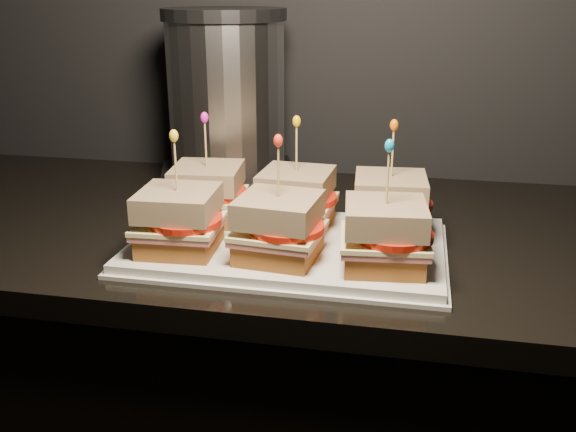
# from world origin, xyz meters

# --- Properties ---
(granite_slab) EXTENTS (2.24, 0.63, 0.04)m
(granite_slab) POSITION_xyz_m (-0.58, 1.69, 0.90)
(granite_slab) COLOR black
(granite_slab) RESTS_ON cabinet
(platter) EXTENTS (0.44, 0.27, 0.02)m
(platter) POSITION_xyz_m (-0.74, 1.57, 0.93)
(platter) COLOR silver
(platter) RESTS_ON granite_slab
(platter_rim) EXTENTS (0.45, 0.28, 0.01)m
(platter_rim) POSITION_xyz_m (-0.74, 1.57, 0.92)
(platter_rim) COLOR silver
(platter_rim) RESTS_ON granite_slab
(sandwich_0_bread_bot) EXTENTS (0.11, 0.11, 0.03)m
(sandwich_0_bread_bot) POSITION_xyz_m (-0.88, 1.63, 0.95)
(sandwich_0_bread_bot) COLOR brown
(sandwich_0_bread_bot) RESTS_ON platter
(sandwich_0_ham) EXTENTS (0.12, 0.12, 0.01)m
(sandwich_0_ham) POSITION_xyz_m (-0.88, 1.63, 0.97)
(sandwich_0_ham) COLOR #CD6E6E
(sandwich_0_ham) RESTS_ON sandwich_0_bread_bot
(sandwich_0_cheese) EXTENTS (0.12, 0.12, 0.01)m
(sandwich_0_cheese) POSITION_xyz_m (-0.88, 1.63, 0.98)
(sandwich_0_cheese) COLOR #FFEE9B
(sandwich_0_cheese) RESTS_ON sandwich_0_ham
(sandwich_0_tomato) EXTENTS (0.10, 0.10, 0.01)m
(sandwich_0_tomato) POSITION_xyz_m (-0.87, 1.63, 0.99)
(sandwich_0_tomato) COLOR red
(sandwich_0_tomato) RESTS_ON sandwich_0_cheese
(sandwich_0_bread_top) EXTENTS (0.11, 0.11, 0.03)m
(sandwich_0_bread_top) POSITION_xyz_m (-0.88, 1.63, 1.01)
(sandwich_0_bread_top) COLOR #523012
(sandwich_0_bread_top) RESTS_ON sandwich_0_tomato
(sandwich_0_pick) EXTENTS (0.00, 0.00, 0.09)m
(sandwich_0_pick) POSITION_xyz_m (-0.88, 1.63, 1.05)
(sandwich_0_pick) COLOR tan
(sandwich_0_pick) RESTS_ON sandwich_0_bread_top
(sandwich_0_frill) EXTENTS (0.01, 0.01, 0.02)m
(sandwich_0_frill) POSITION_xyz_m (-0.88, 1.63, 1.10)
(sandwich_0_frill) COLOR #D71BAF
(sandwich_0_frill) RESTS_ON sandwich_0_pick
(sandwich_1_bread_bot) EXTENTS (0.11, 0.11, 0.03)m
(sandwich_1_bread_bot) POSITION_xyz_m (-0.74, 1.63, 0.95)
(sandwich_1_bread_bot) COLOR brown
(sandwich_1_bread_bot) RESTS_ON platter
(sandwich_1_ham) EXTENTS (0.12, 0.11, 0.01)m
(sandwich_1_ham) POSITION_xyz_m (-0.74, 1.63, 0.97)
(sandwich_1_ham) COLOR #CD6E6E
(sandwich_1_ham) RESTS_ON sandwich_1_bread_bot
(sandwich_1_cheese) EXTENTS (0.12, 0.12, 0.01)m
(sandwich_1_cheese) POSITION_xyz_m (-0.74, 1.63, 0.98)
(sandwich_1_cheese) COLOR #FFEE9B
(sandwich_1_cheese) RESTS_ON sandwich_1_ham
(sandwich_1_tomato) EXTENTS (0.10, 0.10, 0.01)m
(sandwich_1_tomato) POSITION_xyz_m (-0.73, 1.63, 0.99)
(sandwich_1_tomato) COLOR red
(sandwich_1_tomato) RESTS_ON sandwich_1_cheese
(sandwich_1_bread_top) EXTENTS (0.11, 0.11, 0.03)m
(sandwich_1_bread_top) POSITION_xyz_m (-0.74, 1.63, 1.01)
(sandwich_1_bread_top) COLOR #523012
(sandwich_1_bread_top) RESTS_ON sandwich_1_tomato
(sandwich_1_pick) EXTENTS (0.00, 0.00, 0.09)m
(sandwich_1_pick) POSITION_xyz_m (-0.74, 1.63, 1.05)
(sandwich_1_pick) COLOR tan
(sandwich_1_pick) RESTS_ON sandwich_1_bread_top
(sandwich_1_frill) EXTENTS (0.01, 0.01, 0.02)m
(sandwich_1_frill) POSITION_xyz_m (-0.74, 1.63, 1.10)
(sandwich_1_frill) COLOR #F7B803
(sandwich_1_frill) RESTS_ON sandwich_1_pick
(sandwich_2_bread_bot) EXTENTS (0.11, 0.11, 0.03)m
(sandwich_2_bread_bot) POSITION_xyz_m (-0.60, 1.63, 0.95)
(sandwich_2_bread_bot) COLOR brown
(sandwich_2_bread_bot) RESTS_ON platter
(sandwich_2_ham) EXTENTS (0.12, 0.11, 0.01)m
(sandwich_2_ham) POSITION_xyz_m (-0.60, 1.63, 0.97)
(sandwich_2_ham) COLOR #CD6E6E
(sandwich_2_ham) RESTS_ON sandwich_2_bread_bot
(sandwich_2_cheese) EXTENTS (0.12, 0.12, 0.01)m
(sandwich_2_cheese) POSITION_xyz_m (-0.60, 1.63, 0.98)
(sandwich_2_cheese) COLOR #FFEE9B
(sandwich_2_cheese) RESTS_ON sandwich_2_ham
(sandwich_2_tomato) EXTENTS (0.10, 0.10, 0.01)m
(sandwich_2_tomato) POSITION_xyz_m (-0.59, 1.63, 0.99)
(sandwich_2_tomato) COLOR red
(sandwich_2_tomato) RESTS_ON sandwich_2_cheese
(sandwich_2_bread_top) EXTENTS (0.11, 0.11, 0.03)m
(sandwich_2_bread_top) POSITION_xyz_m (-0.60, 1.63, 1.01)
(sandwich_2_bread_top) COLOR #523012
(sandwich_2_bread_top) RESTS_ON sandwich_2_tomato
(sandwich_2_pick) EXTENTS (0.00, 0.00, 0.09)m
(sandwich_2_pick) POSITION_xyz_m (-0.60, 1.63, 1.05)
(sandwich_2_pick) COLOR tan
(sandwich_2_pick) RESTS_ON sandwich_2_bread_top
(sandwich_2_frill) EXTENTS (0.01, 0.01, 0.02)m
(sandwich_2_frill) POSITION_xyz_m (-0.60, 1.63, 1.10)
(sandwich_2_frill) COLOR orange
(sandwich_2_frill) RESTS_ON sandwich_2_pick
(sandwich_3_bread_bot) EXTENTS (0.11, 0.11, 0.03)m
(sandwich_3_bread_bot) POSITION_xyz_m (-0.88, 1.51, 0.95)
(sandwich_3_bread_bot) COLOR brown
(sandwich_3_bread_bot) RESTS_ON platter
(sandwich_3_ham) EXTENTS (0.12, 0.11, 0.01)m
(sandwich_3_ham) POSITION_xyz_m (-0.88, 1.51, 0.97)
(sandwich_3_ham) COLOR #CD6E6E
(sandwich_3_ham) RESTS_ON sandwich_3_bread_bot
(sandwich_3_cheese) EXTENTS (0.12, 0.11, 0.01)m
(sandwich_3_cheese) POSITION_xyz_m (-0.88, 1.51, 0.98)
(sandwich_3_cheese) COLOR #FFEE9B
(sandwich_3_cheese) RESTS_ON sandwich_3_ham
(sandwich_3_tomato) EXTENTS (0.10, 0.10, 0.01)m
(sandwich_3_tomato) POSITION_xyz_m (-0.87, 1.50, 0.99)
(sandwich_3_tomato) COLOR red
(sandwich_3_tomato) RESTS_ON sandwich_3_cheese
(sandwich_3_bread_top) EXTENTS (0.11, 0.11, 0.03)m
(sandwich_3_bread_top) POSITION_xyz_m (-0.88, 1.51, 1.01)
(sandwich_3_bread_top) COLOR #523012
(sandwich_3_bread_top) RESTS_ON sandwich_3_tomato
(sandwich_3_pick) EXTENTS (0.00, 0.00, 0.09)m
(sandwich_3_pick) POSITION_xyz_m (-0.88, 1.51, 1.05)
(sandwich_3_pick) COLOR tan
(sandwich_3_pick) RESTS_ON sandwich_3_bread_top
(sandwich_3_frill) EXTENTS (0.01, 0.01, 0.02)m
(sandwich_3_frill) POSITION_xyz_m (-0.88, 1.51, 1.10)
(sandwich_3_frill) COLOR yellow
(sandwich_3_frill) RESTS_ON sandwich_3_pick
(sandwich_4_bread_bot) EXTENTS (0.11, 0.11, 0.03)m
(sandwich_4_bread_bot) POSITION_xyz_m (-0.74, 1.51, 0.95)
(sandwich_4_bread_bot) COLOR brown
(sandwich_4_bread_bot) RESTS_ON platter
(sandwich_4_ham) EXTENTS (0.12, 0.12, 0.01)m
(sandwich_4_ham) POSITION_xyz_m (-0.74, 1.51, 0.97)
(sandwich_4_ham) COLOR #CD6E6E
(sandwich_4_ham) RESTS_ON sandwich_4_bread_bot
(sandwich_4_cheese) EXTENTS (0.12, 0.12, 0.01)m
(sandwich_4_cheese) POSITION_xyz_m (-0.74, 1.51, 0.98)
(sandwich_4_cheese) COLOR #FFEE9B
(sandwich_4_cheese) RESTS_ON sandwich_4_ham
(sandwich_4_tomato) EXTENTS (0.10, 0.10, 0.01)m
(sandwich_4_tomato) POSITION_xyz_m (-0.73, 1.50, 0.99)
(sandwich_4_tomato) COLOR red
(sandwich_4_tomato) RESTS_ON sandwich_4_cheese
(sandwich_4_bread_top) EXTENTS (0.11, 0.11, 0.03)m
(sandwich_4_bread_top) POSITION_xyz_m (-0.74, 1.51, 1.01)
(sandwich_4_bread_top) COLOR #523012
(sandwich_4_bread_top) RESTS_ON sandwich_4_tomato
(sandwich_4_pick) EXTENTS (0.00, 0.00, 0.09)m
(sandwich_4_pick) POSITION_xyz_m (-0.74, 1.51, 1.05)
(sandwich_4_pick) COLOR tan
(sandwich_4_pick) RESTS_ON sandwich_4_bread_top
(sandwich_4_frill) EXTENTS (0.01, 0.01, 0.02)m
(sandwich_4_frill) POSITION_xyz_m (-0.74, 1.51, 1.10)
(sandwich_4_frill) COLOR red
(sandwich_4_frill) RESTS_ON sandwich_4_pick
(sandwich_5_bread_bot) EXTENTS (0.11, 0.11, 0.03)m
(sandwich_5_bread_bot) POSITION_xyz_m (-0.60, 1.51, 0.95)
(sandwich_5_bread_bot) COLOR brown
(sandwich_5_bread_bot) RESTS_ON platter
(sandwich_5_ham) EXTENTS (0.12, 0.12, 0.01)m
(sandwich_5_ham) POSITION_xyz_m (-0.60, 1.51, 0.97)
(sandwich_5_ham) COLOR #CD6E6E
(sandwich_5_ham) RESTS_ON sandwich_5_bread_bot
(sandwich_5_cheese) EXTENTS (0.12, 0.12, 0.01)m
(sandwich_5_cheese) POSITION_xyz_m (-0.60, 1.51, 0.98)
(sandwich_5_cheese) COLOR #FFEE9B
(sandwich_5_cheese) RESTS_ON sandwich_5_ham
(sandwich_5_tomato) EXTENTS (0.10, 0.10, 0.01)m
(sandwich_5_tomato) POSITION_xyz_m (-0.59, 1.50, 0.99)
(sandwich_5_tomato) COLOR red
(sandwich_5_tomato) RESTS_ON sandwich_5_cheese
(sandwich_5_bread_top) EXTENTS (0.11, 0.11, 0.03)m
(sandwich_5_bread_top) POSITION_xyz_m (-0.60, 1.51, 1.01)
(sandwich_5_bread_top) COLOR #523012
(sandwich_5_bread_top) RESTS_ON sandwich_5_tomato
(sandwich_5_pick) EXTENTS (0.00, 0.00, 0.09)m
(sandwich_5_pick) POSITION_xyz_m (-0.60, 1.51, 1.05)
(sandwich_5_pick) COLOR tan
(sandwich_5_pick) RESTS_ON sandwich_5_bread_top
(sandwich_5_frill) EXTENTS (0.01, 0.01, 0.02)m
(sandwich_5_frill) POSITION_xyz_m (-0.60, 1.51, 1.10)
(sandwich_5_frill) COLOR #118FB4
(sandwich_5_frill) RESTS_ON sandwich_5_pick
(appliance_base) EXTENTS (0.31, 0.28, 0.03)m
(appliance_base) POSITION_xyz_m (-0.91, 1.86, 0.94)
(appliance_base) COLOR #262628
(appliance_base) RESTS_ON granite_slab
(appliance_body) EXTENTS (0.21, 0.21, 0.27)m
(appliance_body) POSITION_xyz_m (-0.91, 1.86, 1.09)
(appliance_body) COLOR silver
(appliance_body) RESTS_ON appliance_base
(appliance_lid) EXTENTS (0.22, 0.22, 0.02)m
(appliance_lid) POSITION_xyz_m (-0.91, 1.86, 1.24)
(appliance_lid) COLOR #262628
(appliance_lid) RESTS_ON appliance_body
(appliance) EXTENTS (0.25, 0.21, 0.33)m
(appliance) POSITION_xyz_m (-0.91, 1.86, 1.08)
(appliance) COLOR silver
(appliance) RESTS_ON granite_slab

